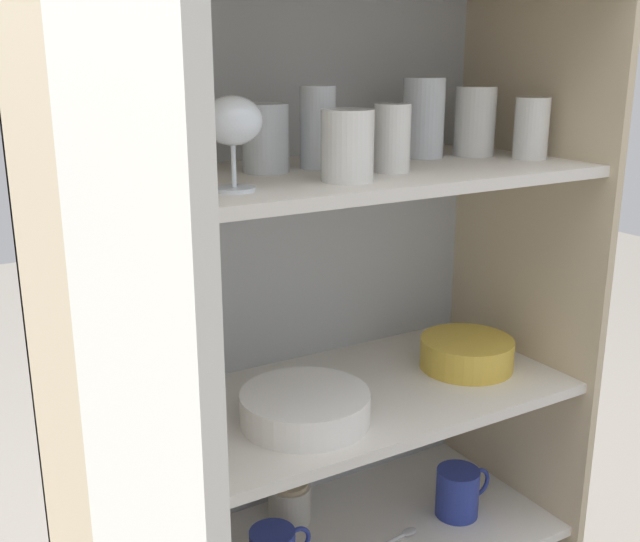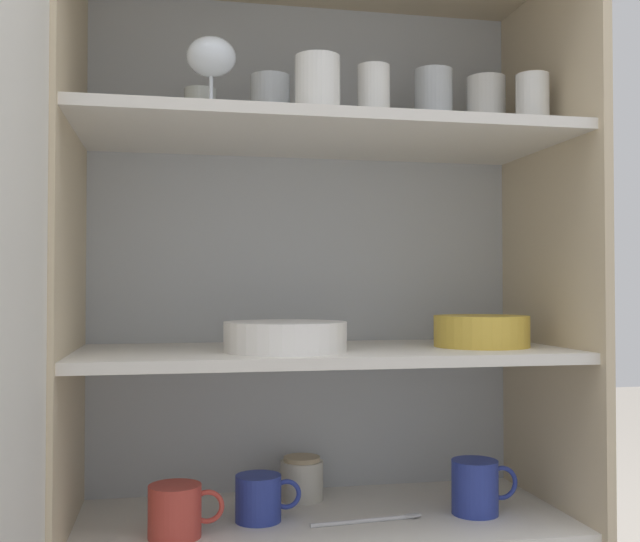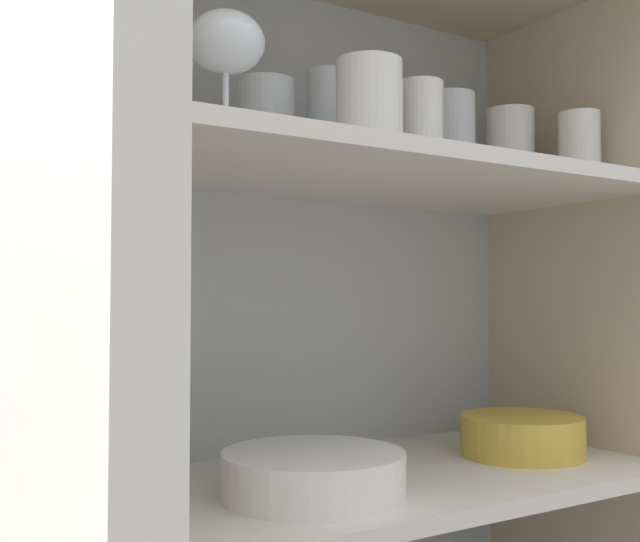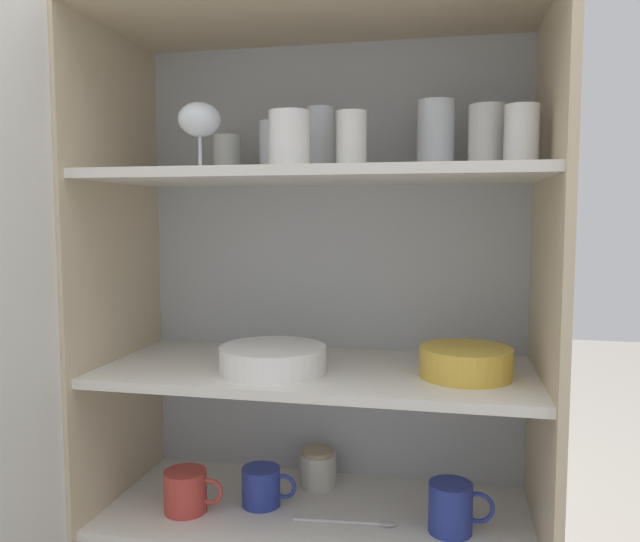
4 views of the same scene
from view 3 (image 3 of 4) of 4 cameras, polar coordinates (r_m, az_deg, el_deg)
name	(u,v)px [view 3 (image 3 of 4)]	position (r m, az deg, el deg)	size (l,w,h in m)	color
cupboard_back_panel	(271,423)	(1.20, -3.74, -11.52)	(0.95, 0.02, 1.37)	#B2B7BC
cupboard_side_right	(579,417)	(1.33, 19.16, -10.44)	(0.02, 0.43, 1.37)	#CCB793
shelf_board_middle	(345,486)	(1.03, 1.89, -16.08)	(0.92, 0.40, 0.02)	silver
shelf_board_upper	(344,173)	(1.02, 1.86, 7.47)	(0.92, 0.40, 0.02)	silver
tumbler_glass_0	(369,106)	(0.93, 3.77, 12.46)	(0.08, 0.08, 0.11)	white
tumbler_glass_1	(156,125)	(1.01, -12.37, 10.83)	(0.06, 0.06, 0.09)	white
tumbler_glass_2	(421,123)	(1.03, 7.68, 11.08)	(0.06, 0.06, 0.11)	white
tumbler_glass_3	(326,121)	(1.06, 0.45, 11.39)	(0.06, 0.06, 0.14)	white
tumbler_glass_4	(450,140)	(1.23, 9.90, 9.78)	(0.08, 0.08, 0.15)	white
tumbler_glass_5	(510,150)	(1.28, 14.28, 8.95)	(0.08, 0.08, 0.13)	white
tumbler_glass_6	(579,149)	(1.25, 19.15, 8.79)	(0.06, 0.06, 0.11)	white
tumbler_glass_7	(265,122)	(1.02, -4.19, 11.24)	(0.08, 0.08, 0.11)	white
wine_glass_0	(226,46)	(0.86, -7.19, 16.62)	(0.09, 0.09, 0.13)	white
plate_stack_white	(313,474)	(0.93, -0.50, -15.19)	(0.22, 0.22, 0.05)	white
mixing_bowl_large	(522,434)	(1.21, 15.15, -11.87)	(0.19, 0.19, 0.06)	gold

